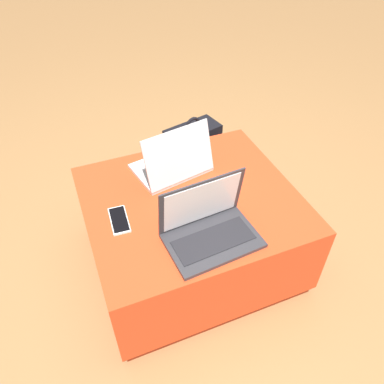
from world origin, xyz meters
TOP-DOWN VIEW (x-y plane):
  - ground_plane at (0.00, 0.00)m, footprint 14.00×14.00m
  - ottoman at (0.00, 0.00)m, footprint 0.91×0.82m
  - laptop_near at (-0.02, -0.23)m, footprint 0.37×0.26m
  - laptop_far at (-0.01, 0.20)m, footprint 0.37×0.30m
  - cell_phone at (-0.32, -0.02)m, footprint 0.08×0.16m
  - backpack at (0.21, 0.51)m, footprint 0.33×0.25m

SIDE VIEW (x-z plane):
  - ground_plane at x=0.00m, z-range 0.00..0.00m
  - backpack at x=0.21m, z-range -0.04..0.46m
  - ottoman at x=0.00m, z-range 0.00..0.42m
  - cell_phone at x=-0.32m, z-range 0.42..0.43m
  - laptop_near at x=-0.02m, z-range 0.35..0.60m
  - laptop_far at x=-0.01m, z-range 0.35..0.60m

